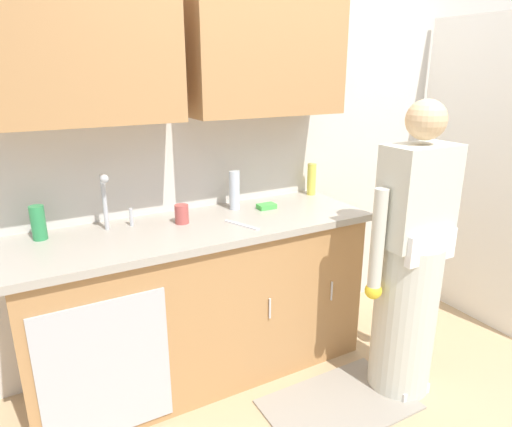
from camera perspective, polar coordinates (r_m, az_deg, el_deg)
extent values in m
plane|color=tan|center=(2.71, 11.48, -23.01)|extent=(9.00, 9.00, 0.00)
cube|color=beige|center=(2.95, -0.21, 9.86)|extent=(4.80, 0.10, 2.70)
cube|color=#B27F4C|center=(2.38, -21.36, 18.89)|extent=(0.91, 0.34, 0.70)
cube|color=#B27F4C|center=(2.71, 1.07, 19.74)|extent=(0.91, 0.34, 0.70)
cube|color=silver|center=(3.51, 26.70, 4.25)|extent=(0.04, 1.10, 2.10)
cube|color=#B27F4C|center=(2.71, -6.97, -11.19)|extent=(1.90, 0.60, 0.90)
cube|color=#B7BABF|center=(2.35, -18.26, -18.29)|extent=(0.60, 0.01, 0.72)
cylinder|color=silver|center=(2.55, 1.75, -11.83)|extent=(0.01, 0.01, 0.12)
cylinder|color=silver|center=(2.77, 9.49, -9.57)|extent=(0.01, 0.01, 0.12)
cube|color=#A8A093|center=(2.52, -7.37, -1.78)|extent=(1.96, 0.66, 0.04)
cube|color=#B7BABF|center=(2.41, -16.46, -3.41)|extent=(0.50, 0.36, 0.03)
cylinder|color=#B7BABF|center=(2.49, -18.48, 1.32)|extent=(0.02, 0.02, 0.30)
sphere|color=#B7BABF|center=(2.40, -18.53, 4.17)|extent=(0.04, 0.04, 0.04)
cylinder|color=#B7BABF|center=(2.54, -15.40, -0.42)|extent=(0.02, 0.02, 0.10)
cube|color=white|center=(2.92, 17.60, -19.39)|extent=(0.20, 0.26, 0.06)
cylinder|color=beige|center=(2.71, 18.11, -12.23)|extent=(0.34, 0.34, 0.88)
cube|color=beige|center=(2.45, 19.66, 2.15)|extent=(0.38, 0.22, 0.52)
sphere|color=#DAB383|center=(2.38, 20.62, 10.97)|extent=(0.20, 0.20, 0.20)
cube|color=white|center=(2.45, 21.16, -3.95)|extent=(0.32, 0.04, 0.16)
cylinder|color=beige|center=(2.37, 15.04, -3.42)|extent=(0.07, 0.07, 0.55)
sphere|color=yellow|center=(2.48, 14.53, -9.37)|extent=(0.09, 0.09, 0.09)
cylinder|color=beige|center=(2.69, 22.16, -1.57)|extent=(0.07, 0.07, 0.55)
sphere|color=yellow|center=(2.79, 21.51, -6.90)|extent=(0.09, 0.09, 0.09)
cube|color=gray|center=(2.72, 10.36, -22.54)|extent=(0.80, 0.50, 0.01)
cylinder|color=#D8D14C|center=(3.08, 7.00, 4.30)|extent=(0.06, 0.06, 0.21)
cylinder|color=silver|center=(2.73, -2.72, 2.94)|extent=(0.06, 0.06, 0.24)
cylinder|color=#2D8C4C|center=(2.49, -25.69, -1.06)|extent=(0.07, 0.07, 0.17)
cylinder|color=#B24C47|center=(2.53, -9.32, -0.07)|extent=(0.08, 0.08, 0.11)
cube|color=silver|center=(2.48, -1.86, -1.41)|extent=(0.11, 0.23, 0.01)
cube|color=#4CBF4C|center=(2.77, 1.33, 0.91)|extent=(0.11, 0.07, 0.03)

